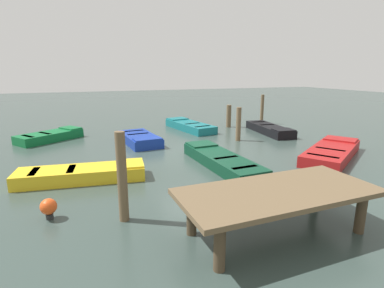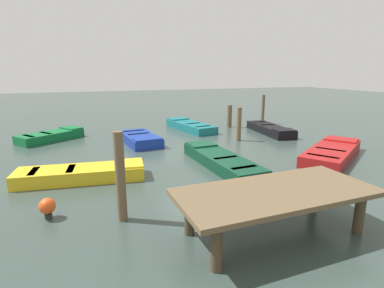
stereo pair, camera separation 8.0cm
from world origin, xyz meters
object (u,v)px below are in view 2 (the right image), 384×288
object	(u,v)px
rowboat_red	(332,152)
rowboat_teal	(190,126)
mooring_piling_mid_left	(120,177)
mooring_piling_far_right	(239,124)
dock_segment	(276,196)
rowboat_black	(270,129)
rowboat_dark_green	(220,160)
marker_buoy	(47,207)
rowboat_yellow	(82,173)
mooring_piling_center	(229,116)
mooring_piling_far_left	(263,109)
rowboat_green	(51,136)
rowboat_blue	(140,139)

from	to	relation	value
rowboat_red	rowboat_teal	distance (m)	7.82
mooring_piling_mid_left	mooring_piling_far_right	bearing A→B (deg)	-136.00
dock_segment	rowboat_black	xyz separation A→B (m)	(-5.86, -8.63, -0.61)
rowboat_black	rowboat_dark_green	distance (m)	6.47
marker_buoy	rowboat_yellow	bearing A→B (deg)	-108.27
mooring_piling_center	dock_segment	bearing A→B (deg)	67.09
dock_segment	mooring_piling_mid_left	world-z (taller)	mooring_piling_mid_left
dock_segment	rowboat_teal	bearing A→B (deg)	-102.66
rowboat_yellow	marker_buoy	xyz separation A→B (m)	(0.76, 2.30, 0.07)
mooring_piling_mid_left	mooring_piling_far_left	size ratio (longest dim) A/B	1.11
mooring_piling_far_right	dock_segment	bearing A→B (deg)	65.97
rowboat_black	mooring_piling_far_right	xyz separation A→B (m)	(2.45, 0.98, 0.58)
rowboat_red	mooring_piling_center	distance (m)	7.13
rowboat_yellow	rowboat_black	bearing A→B (deg)	30.09
rowboat_green	mooring_piling_mid_left	xyz separation A→B (m)	(-2.11, 9.20, 0.79)
rowboat_red	mooring_piling_mid_left	bearing A→B (deg)	162.33
rowboat_blue	rowboat_green	distance (m)	4.40
rowboat_blue	mooring_piling_far_left	distance (m)	8.58
rowboat_yellow	mooring_piling_far_left	xyz separation A→B (m)	(-10.72, -6.70, 0.68)
mooring_piling_far_left	marker_buoy	distance (m)	14.60
mooring_piling_far_right	marker_buoy	world-z (taller)	mooring_piling_far_right
rowboat_green	mooring_piling_center	bearing A→B (deg)	-34.88
rowboat_teal	rowboat_blue	distance (m)	3.99
rowboat_blue	rowboat_dark_green	world-z (taller)	same
rowboat_dark_green	marker_buoy	world-z (taller)	marker_buoy
mooring_piling_center	mooring_piling_far_left	distance (m)	2.52
rowboat_black	mooring_piling_mid_left	bearing A→B (deg)	-45.08
rowboat_green	mooring_piling_mid_left	bearing A→B (deg)	-112.69
rowboat_green	rowboat_teal	bearing A→B (deg)	-34.03
rowboat_yellow	rowboat_blue	size ratio (longest dim) A/B	1.26
dock_segment	rowboat_blue	bearing A→B (deg)	-84.50
rowboat_blue	rowboat_black	bearing A→B (deg)	83.10
rowboat_red	rowboat_blue	world-z (taller)	same
rowboat_red	mooring_piling_far_right	world-z (taller)	mooring_piling_far_right
marker_buoy	rowboat_black	bearing A→B (deg)	-148.20
rowboat_black	mooring_piling_far_left	world-z (taller)	mooring_piling_far_left
rowboat_teal	mooring_piling_center	bearing A→B (deg)	-102.00
rowboat_yellow	mooring_piling_center	xyz separation A→B (m)	(-8.23, -6.37, 0.43)
mooring_piling_mid_left	mooring_piling_far_right	world-z (taller)	mooring_piling_mid_left
rowboat_yellow	mooring_piling_center	distance (m)	10.42
mooring_piling_mid_left	marker_buoy	world-z (taller)	mooring_piling_mid_left
rowboat_teal	mooring_piling_far_right	distance (m)	3.64
rowboat_yellow	rowboat_dark_green	xyz separation A→B (m)	(-4.52, 0.17, -0.00)
rowboat_red	rowboat_green	world-z (taller)	same
dock_segment	mooring_piling_far_left	xyz separation A→B (m)	(-7.12, -11.30, 0.08)
rowboat_red	rowboat_black	world-z (taller)	same
rowboat_teal	rowboat_dark_green	bearing A→B (deg)	158.75
rowboat_red	rowboat_teal	xyz separation A→B (m)	(3.15, -7.16, 0.00)
rowboat_black	mooring_piling_center	size ratio (longest dim) A/B	2.80
mooring_piling_mid_left	rowboat_green	bearing A→B (deg)	-77.07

